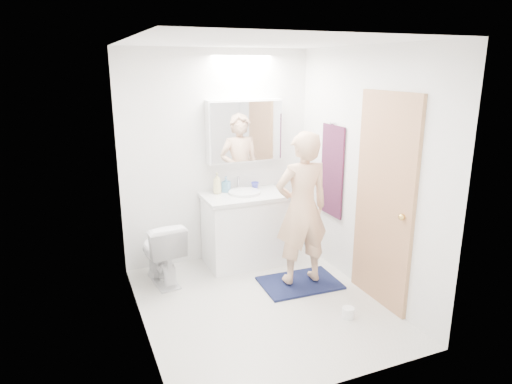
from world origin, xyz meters
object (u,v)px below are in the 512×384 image
person (302,209)px  toothbrush_cup (255,186)px  toilet (161,251)px  soap_bottle_b (226,184)px  toilet_paper_roll (348,313)px  soap_bottle_a (217,183)px  vanity_cabinet (246,230)px  medicine_cabinet (245,131)px

person → toothbrush_cup: (-0.13, 0.90, 0.03)m
toilet → soap_bottle_b: soap_bottle_b is taller
toilet → toilet_paper_roll: bearing=129.4°
soap_bottle_b → soap_bottle_a: bearing=-165.6°
person → toilet: bearing=-23.1°
soap_bottle_a → toothbrush_cup: soap_bottle_a is taller
vanity_cabinet → medicine_cabinet: size_ratio=1.02×
medicine_cabinet → person: (0.24, -0.95, -0.67)m
medicine_cabinet → soap_bottle_b: size_ratio=4.89×
person → soap_bottle_b: (-0.48, 0.92, 0.08)m
toilet_paper_roll → vanity_cabinet: bearing=105.3°
toilet → person: 1.53m
toilet → toilet_paper_roll: toilet is taller
vanity_cabinet → toilet: size_ratio=1.32×
vanity_cabinet → toothbrush_cup: bearing=41.1°
toilet → toothbrush_cup: bearing=-172.9°
vanity_cabinet → medicine_cabinet: medicine_cabinet is taller
soap_bottle_b → toothbrush_cup: (0.35, -0.02, -0.05)m
medicine_cabinet → vanity_cabinet: bearing=-110.6°
vanity_cabinet → soap_bottle_b: size_ratio=5.00×
vanity_cabinet → person: bearing=-66.8°
vanity_cabinet → toilet: bearing=-173.4°
soap_bottle_a → soap_bottle_b: bearing=14.4°
soap_bottle_b → person: bearing=-62.4°
vanity_cabinet → toilet_paper_roll: 1.59m
toilet → medicine_cabinet: bearing=-169.2°
vanity_cabinet → soap_bottle_a: 0.64m
toilet → soap_bottle_a: size_ratio=2.80×
medicine_cabinet → toilet_paper_roll: bearing=-79.1°
soap_bottle_b → toothbrush_cup: 0.35m
person → toilet_paper_roll: (0.09, -0.76, -0.78)m
toothbrush_cup → toilet_paper_roll: bearing=-82.3°
person → toothbrush_cup: person is taller
medicine_cabinet → soap_bottle_b: medicine_cabinet is taller
soap_bottle_a → toilet_paper_roll: soap_bottle_a is taller
toothbrush_cup → person: bearing=-81.6°
medicine_cabinet → person: bearing=-75.9°
toilet → soap_bottle_b: size_ratio=3.78×
person → soap_bottle_b: 1.04m
soap_bottle_a → toilet: bearing=-159.6°
toilet → person: person is taller
soap_bottle_b → medicine_cabinet: bearing=7.0°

